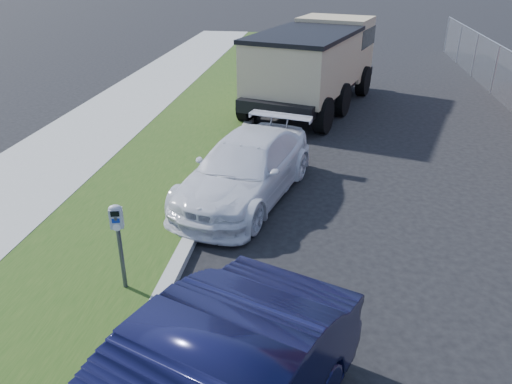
# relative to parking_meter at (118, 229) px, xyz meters

# --- Properties ---
(ground) EXTENTS (120.00, 120.00, 0.00)m
(ground) POSITION_rel_parking_meter_xyz_m (3.21, 0.90, -1.18)
(ground) COLOR black
(ground) RESTS_ON ground
(streetside) EXTENTS (6.12, 50.00, 0.15)m
(streetside) POSITION_rel_parking_meter_xyz_m (-2.36, 2.90, -1.11)
(streetside) COLOR gray
(streetside) RESTS_ON ground
(parking_meter) EXTENTS (0.22, 0.18, 1.44)m
(parking_meter) POSITION_rel_parking_meter_xyz_m (0.00, 0.00, 0.00)
(parking_meter) COLOR #3F4247
(parking_meter) RESTS_ON ground
(white_wagon) EXTENTS (2.98, 4.94, 1.34)m
(white_wagon) POSITION_rel_parking_meter_xyz_m (1.32, 3.77, -0.51)
(white_wagon) COLOR silver
(white_wagon) RESTS_ON ground
(dump_truck) EXTENTS (4.48, 7.43, 2.74)m
(dump_truck) POSITION_rel_parking_meter_xyz_m (2.55, 11.37, 0.37)
(dump_truck) COLOR black
(dump_truck) RESTS_ON ground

